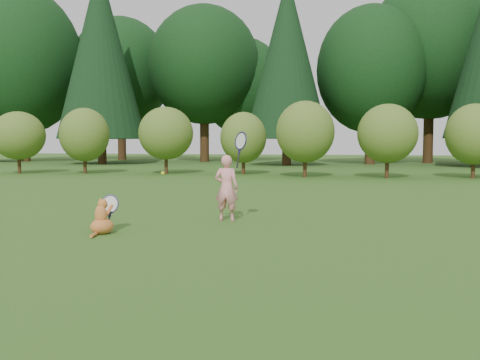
# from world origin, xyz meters

# --- Properties ---
(ground) EXTENTS (100.00, 100.00, 0.00)m
(ground) POSITION_xyz_m (0.00, 0.00, 0.00)
(ground) COLOR #285618
(ground) RESTS_ON ground
(shrub_row) EXTENTS (28.00, 3.00, 2.80)m
(shrub_row) POSITION_xyz_m (0.00, 13.00, 1.40)
(shrub_row) COLOR #556A21
(shrub_row) RESTS_ON ground
(woodland_backdrop) EXTENTS (48.00, 10.00, 15.00)m
(woodland_backdrop) POSITION_xyz_m (0.00, 23.00, 7.50)
(woodland_backdrop) COLOR black
(woodland_backdrop) RESTS_ON ground
(child) EXTENTS (0.61, 0.39, 1.61)m
(child) POSITION_xyz_m (-0.12, 1.23, 0.56)
(child) COLOR pink
(child) RESTS_ON ground
(cat) EXTENTS (0.42, 0.75, 0.67)m
(cat) POSITION_xyz_m (-1.51, -0.35, 0.26)
(cat) COLOR #C45E25
(cat) RESTS_ON ground
(tennis_ball) EXTENTS (0.06, 0.06, 0.06)m
(tennis_ball) POSITION_xyz_m (-1.32, 1.49, 0.75)
(tennis_ball) COLOR yellow
(tennis_ball) RESTS_ON ground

